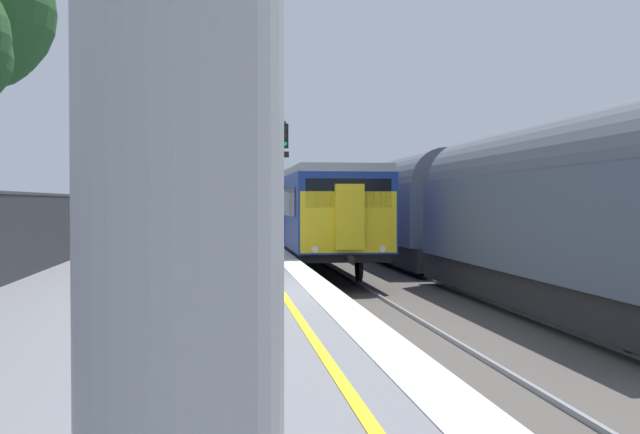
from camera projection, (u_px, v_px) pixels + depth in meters
name	position (u px, v px, depth m)	size (l,w,h in m)	color
ground	(446.00, 323.00, 13.27)	(17.40, 110.00, 1.21)	slate
commuter_train_at_platform	(273.00, 206.00, 49.56)	(2.83, 59.83, 3.81)	navy
freight_train_adjacent_track	(402.00, 207.00, 30.52)	(2.60, 41.02, 4.34)	#232326
signal_gantry	(271.00, 166.00, 29.85)	(1.10, 0.24, 4.87)	#47474C
speed_limit_sign	(268.00, 201.00, 26.05)	(0.59, 0.08, 2.49)	#59595B
platform_lamp_mid	(220.00, 148.00, 18.65)	(2.00, 0.20, 4.93)	#93999E
background_tree_centre	(118.00, 128.00, 45.49)	(3.65, 3.67, 8.12)	#473323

